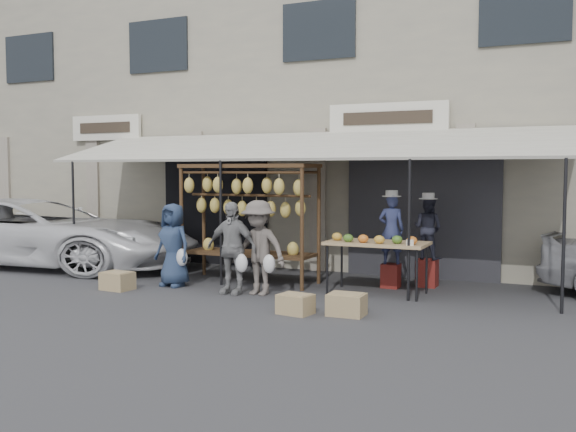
% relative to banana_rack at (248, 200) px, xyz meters
% --- Properties ---
extents(ground_plane, '(90.00, 90.00, 0.00)m').
position_rel_banana_rack_xyz_m(ground_plane, '(0.66, -1.58, -1.57)').
color(ground_plane, '#2D2D30').
extents(shophouse, '(24.00, 6.15, 7.30)m').
position_rel_banana_rack_xyz_m(shophouse, '(0.66, 4.91, 2.08)').
color(shophouse, '#9F977F').
rests_on(shophouse, ground_plane).
extents(awning, '(10.00, 2.35, 2.92)m').
position_rel_banana_rack_xyz_m(awning, '(0.67, 0.70, 1.01)').
color(awning, beige).
rests_on(awning, ground_plane).
extents(banana_rack, '(2.60, 0.90, 2.24)m').
position_rel_banana_rack_xyz_m(banana_rack, '(0.00, 0.00, 0.00)').
color(banana_rack, '#322113').
rests_on(banana_rack, ground_plane).
extents(produce_table, '(1.70, 0.90, 1.04)m').
position_rel_banana_rack_xyz_m(produce_table, '(2.53, -0.12, -0.69)').
color(produce_table, tan).
rests_on(produce_table, ground_plane).
extents(vendor_left, '(0.51, 0.40, 1.25)m').
position_rel_banana_rack_xyz_m(vendor_left, '(2.59, 0.59, -0.51)').
color(vendor_left, navy).
rests_on(vendor_left, stool_left).
extents(vendor_right, '(0.65, 0.57, 1.14)m').
position_rel_banana_rack_xyz_m(vendor_right, '(3.17, 0.97, -0.50)').
color(vendor_right, '#222330').
rests_on(vendor_right, stool_right).
extents(customer_left, '(0.80, 0.59, 1.52)m').
position_rel_banana_rack_xyz_m(customer_left, '(-1.07, -0.89, -0.81)').
color(customer_left, navy).
rests_on(customer_left, ground_plane).
extents(customer_mid, '(0.93, 0.39, 1.59)m').
position_rel_banana_rack_xyz_m(customer_mid, '(0.25, -1.09, -0.77)').
color(customer_mid, gray).
rests_on(customer_mid, ground_plane).
extents(customer_right, '(1.10, 0.71, 1.61)m').
position_rel_banana_rack_xyz_m(customer_right, '(0.72, -0.98, -0.76)').
color(customer_right, '#615953').
rests_on(customer_right, ground_plane).
extents(stool_left, '(0.38, 0.38, 0.43)m').
position_rel_banana_rack_xyz_m(stool_left, '(2.59, 0.59, -1.35)').
color(stool_left, maroon).
rests_on(stool_left, ground_plane).
extents(stool_right, '(0.45, 0.45, 0.50)m').
position_rel_banana_rack_xyz_m(stool_right, '(3.17, 0.97, -1.31)').
color(stool_right, maroon).
rests_on(stool_right, ground_plane).
extents(crate_near_a, '(0.53, 0.44, 0.29)m').
position_rel_banana_rack_xyz_m(crate_near_a, '(1.88, -2.07, -1.42)').
color(crate_near_a, tan).
rests_on(crate_near_a, ground_plane).
extents(crate_near_b, '(0.54, 0.41, 0.32)m').
position_rel_banana_rack_xyz_m(crate_near_b, '(2.60, -1.85, -1.41)').
color(crate_near_b, tan).
rests_on(crate_near_b, ground_plane).
extents(crate_far, '(0.55, 0.44, 0.31)m').
position_rel_banana_rack_xyz_m(crate_far, '(-1.78, -1.60, -1.41)').
color(crate_far, tan).
rests_on(crate_far, ground_plane).
extents(van, '(5.53, 2.92, 2.22)m').
position_rel_banana_rack_xyz_m(van, '(-5.50, 0.01, -0.45)').
color(van, silver).
rests_on(van, ground_plane).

